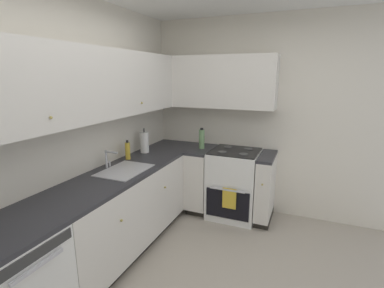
% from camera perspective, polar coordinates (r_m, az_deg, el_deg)
% --- Properties ---
extents(wall_back, '(4.01, 0.05, 2.58)m').
position_cam_1_polar(wall_back, '(2.80, -25.70, 0.95)').
color(wall_back, silver).
rests_on(wall_back, ground_plane).
extents(wall_right, '(0.05, 3.24, 2.58)m').
position_cam_1_polar(wall_right, '(3.85, 15.44, 4.97)').
color(wall_right, silver).
rests_on(wall_right, ground_plane).
extents(lower_cabinets_back, '(1.85, 0.62, 0.85)m').
position_cam_1_polar(lower_cabinets_back, '(3.17, -14.07, -13.28)').
color(lower_cabinets_back, silver).
rests_on(lower_cabinets_back, ground_plane).
extents(countertop_back, '(3.05, 0.60, 0.03)m').
position_cam_1_polar(countertop_back, '(3.00, -14.54, -5.81)').
color(countertop_back, '#2D2D33').
rests_on(countertop_back, lower_cabinets_back).
extents(lower_cabinets_right, '(0.62, 1.10, 0.85)m').
position_cam_1_polar(lower_cabinets_right, '(3.86, 6.68, -7.91)').
color(lower_cabinets_right, silver).
rests_on(lower_cabinets_right, ground_plane).
extents(countertop_right, '(0.60, 1.10, 0.03)m').
position_cam_1_polar(countertop_right, '(3.72, 6.86, -1.64)').
color(countertop_right, '#2D2D33').
rests_on(countertop_right, lower_cabinets_right).
extents(oven_range, '(0.68, 0.62, 1.03)m').
position_cam_1_polar(oven_range, '(3.84, 8.51, -7.76)').
color(oven_range, white).
rests_on(oven_range, ground_plane).
extents(upper_cabinets_back, '(2.73, 0.34, 0.66)m').
position_cam_1_polar(upper_cabinets_back, '(2.80, -19.98, 11.17)').
color(upper_cabinets_back, silver).
extents(upper_cabinets_right, '(0.32, 1.65, 0.66)m').
position_cam_1_polar(upper_cabinets_right, '(3.80, 4.06, 12.39)').
color(upper_cabinets_right, silver).
extents(sink, '(0.55, 0.40, 0.10)m').
position_cam_1_polar(sink, '(3.04, -13.31, -5.93)').
color(sink, '#B7B7BC').
rests_on(sink, countertop_back).
extents(faucet, '(0.07, 0.16, 0.19)m').
position_cam_1_polar(faucet, '(3.11, -16.50, -2.61)').
color(faucet, silver).
rests_on(faucet, countertop_back).
extents(soap_bottle, '(0.06, 0.06, 0.23)m').
position_cam_1_polar(soap_bottle, '(3.39, -12.83, -1.32)').
color(soap_bottle, gold).
rests_on(soap_bottle, countertop_back).
extents(paper_towel_roll, '(0.11, 0.11, 0.32)m').
position_cam_1_polar(paper_towel_roll, '(3.64, -9.56, 0.34)').
color(paper_towel_roll, white).
rests_on(paper_towel_roll, countertop_back).
extents(oil_bottle, '(0.08, 0.08, 0.28)m').
position_cam_1_polar(oil_bottle, '(3.79, 1.97, 1.04)').
color(oil_bottle, '#729E66').
rests_on(oil_bottle, countertop_right).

